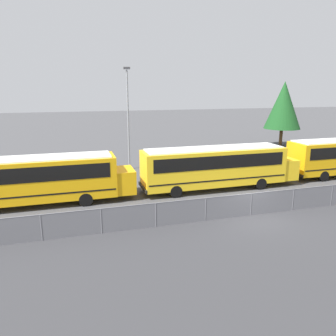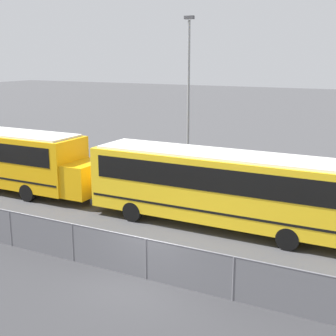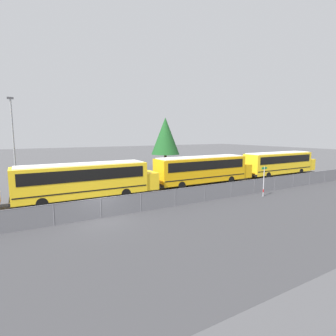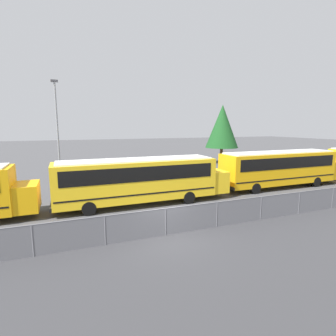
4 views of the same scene
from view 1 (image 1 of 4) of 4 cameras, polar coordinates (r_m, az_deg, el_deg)
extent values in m
plane|color=#424244|center=(21.22, 14.15, -8.01)|extent=(200.00, 200.00, 0.00)
cube|color=#333335|center=(16.86, 24.87, -14.82)|extent=(113.09, 12.00, 0.01)
cube|color=#9EA0A5|center=(20.97, 14.27, -6.18)|extent=(79.09, 0.03, 1.43)
cube|color=slate|center=(20.96, 14.29, -6.20)|extent=(79.09, 0.01, 1.43)
cylinder|color=slate|center=(20.74, 14.38, -4.32)|extent=(79.09, 0.05, 0.05)
cylinder|color=slate|center=(18.31, -21.18, -9.70)|extent=(0.07, 0.07, 1.43)
cylinder|color=slate|center=(18.26, -11.53, -9.06)|extent=(0.07, 0.07, 1.43)
cylinder|color=slate|center=(18.72, -2.14, -8.20)|extent=(0.07, 0.07, 1.43)
cylinder|color=slate|center=(19.64, 6.55, -7.21)|extent=(0.07, 0.07, 1.43)
cylinder|color=slate|center=(20.97, 14.27, -6.18)|extent=(0.07, 0.07, 1.43)
cylinder|color=slate|center=(22.63, 20.94, -5.21)|extent=(0.07, 0.07, 1.43)
cylinder|color=slate|center=(24.56, 26.61, -4.31)|extent=(0.07, 0.07, 1.43)
cube|color=#EDA80F|center=(23.57, -22.94, -1.85)|extent=(11.24, 2.55, 2.73)
cube|color=black|center=(23.43, -23.08, -0.43)|extent=(10.34, 2.59, 0.98)
cube|color=black|center=(23.78, -22.77, -3.63)|extent=(11.01, 2.58, 0.10)
cube|color=#EDA80F|center=(23.80, -7.62, -2.09)|extent=(1.35, 2.34, 1.64)
cube|color=silver|center=(23.26, -23.26, 1.51)|extent=(10.68, 2.29, 0.10)
cylinder|color=black|center=(24.89, -14.39, -3.67)|extent=(0.90, 0.28, 0.90)
cylinder|color=black|center=(22.70, -14.13, -5.35)|extent=(0.90, 0.28, 0.90)
cube|color=yellow|center=(25.59, 8.04, 0.28)|extent=(11.24, 2.55, 2.73)
cube|color=black|center=(25.46, 8.08, 1.60)|extent=(10.34, 2.59, 0.98)
cube|color=black|center=(25.78, 7.98, -1.38)|extent=(11.01, 2.58, 0.10)
cube|color=yellow|center=(28.86, 19.45, 0.04)|extent=(1.35, 2.34, 1.64)
cube|color=black|center=(24.16, -4.41, -3.42)|extent=(0.12, 2.55, 0.24)
cube|color=silver|center=(25.30, 8.15, 3.40)|extent=(10.68, 2.29, 0.10)
cylinder|color=black|center=(28.48, 13.38, -1.42)|extent=(0.90, 0.28, 0.90)
cylinder|color=black|center=(26.59, 15.83, -2.65)|extent=(0.90, 0.28, 0.90)
cylinder|color=black|center=(25.79, -0.20, -2.62)|extent=(0.90, 0.28, 0.90)
cylinder|color=black|center=(23.69, 1.38, -4.12)|extent=(0.90, 0.28, 0.90)
cube|color=black|center=(30.20, 20.95, -0.82)|extent=(0.12, 2.55, 0.24)
cylinder|color=black|center=(32.44, 22.77, -0.29)|extent=(0.90, 0.28, 0.90)
cylinder|color=black|center=(30.76, 25.46, -1.29)|extent=(0.90, 0.28, 0.90)
cylinder|color=gray|center=(31.51, -6.95, 8.10)|extent=(0.16, 0.16, 9.35)
cube|color=#47474C|center=(31.41, -7.21, 16.89)|extent=(0.60, 0.24, 0.20)
cylinder|color=#51381E|center=(47.71, 19.05, 5.11)|extent=(0.44, 0.44, 2.37)
cone|color=#194C1E|center=(47.32, 19.46, 10.28)|extent=(4.82, 4.82, 6.27)
camera|label=2|loc=(18.21, 59.56, 5.56)|focal=50.00mm
camera|label=3|loc=(5.96, 78.26, -15.35)|focal=28.00mm
camera|label=4|loc=(7.90, 31.92, -4.01)|focal=28.00mm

